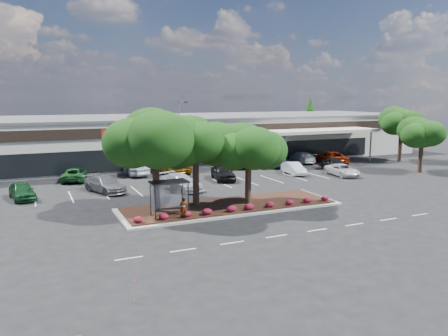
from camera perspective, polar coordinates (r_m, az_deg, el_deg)
name	(u,v)px	position (r m, az deg, el deg)	size (l,w,h in m)	color
ground	(276,217)	(33.35, 6.86, -6.36)	(160.00, 160.00, 0.00)	black
retail_store	(155,138)	(63.86, -8.97, 3.93)	(80.40, 25.20, 6.25)	beige
landscape_island	(230,206)	(35.81, 0.79, -5.00)	(18.00, 6.00, 0.26)	#AAAAA4
lane_markings	(219,190)	(42.28, -0.62, -2.95)	(33.12, 20.06, 0.01)	silver
shrub_row	(241,207)	(33.88, 2.30, -5.16)	(17.00, 0.80, 0.50)	maroon
bus_shelter	(169,188)	(32.44, -7.26, -2.62)	(2.75, 1.55, 2.59)	black
island_tree_west	(156,160)	(33.44, -8.92, 1.01)	(7.20, 7.20, 7.89)	#0E3D0F
island_tree_mid	(196,160)	(35.21, -3.72, 1.04)	(6.60, 6.60, 7.32)	#0E3D0F
island_tree_east	(248,165)	(35.52, 3.19, 0.45)	(5.80, 5.80, 6.50)	#0E3D0F
tree_east_near	(421,145)	(57.09, 24.38, 2.70)	(5.60, 5.60, 6.51)	#0E3D0F
tree_east_far	(401,134)	(66.09, 22.11, 4.11)	(6.40, 6.40, 7.62)	#0E3D0F
conifer_north_east	(310,120)	(87.72, 11.14, 6.16)	(3.96, 3.96, 9.00)	#0E3D0F
person_waiting	(183,208)	(31.78, -5.31, -5.19)	(0.56, 0.37, 1.54)	#594C47
light_pole	(180,137)	(58.66, -5.75, 4.10)	(1.41, 0.78, 8.51)	#AAAAA4
survey_stake	(134,288)	(20.13, -11.68, -15.15)	(0.08, 0.14, 1.05)	#9F7A53
car_0	(22,191)	(42.44, -24.87, -2.73)	(1.80, 4.48, 1.53)	#144120
car_1	(105,184)	(42.96, -15.27, -2.07)	(2.10, 5.17, 1.50)	slate
car_2	(181,182)	(42.57, -5.67, -1.86)	(2.16, 5.31, 1.54)	silver
car_3	(179,183)	(42.62, -5.96, -1.98)	(1.61, 3.99, 1.36)	black
car_4	(223,172)	(47.59, -0.14, -0.53)	(2.04, 5.06, 1.72)	black
car_6	(294,168)	(51.61, 9.08, -0.05)	(1.50, 4.30, 1.42)	silver
car_7	(334,164)	(55.20, 14.18, 0.47)	(1.88, 4.67, 1.59)	black
car_8	(342,170)	(51.87, 15.20, -0.27)	(2.19, 4.76, 1.32)	silver
car_9	(74,174)	(49.73, -18.99, -0.79)	(2.36, 5.12, 1.42)	#1B5122
car_10	(136,169)	(51.21, -11.43, -0.16)	(1.56, 4.49, 1.48)	#B1B6BE
car_11	(134,169)	(51.28, -11.68, -0.14)	(1.60, 4.58, 1.51)	#53545A
car_12	(170,167)	(51.81, -7.03, 0.18)	(2.80, 6.08, 1.69)	#633E06
car_13	(235,162)	(55.97, 1.49, 0.78)	(2.34, 5.08, 1.41)	#0C1655
car_14	(263,160)	(57.71, 5.06, 1.08)	(2.19, 5.38, 1.56)	maroon
car_15	(275,161)	(56.60, 6.65, 0.88)	(1.63, 4.68, 1.54)	#0D1359
car_16	(301,157)	(60.94, 10.01, 1.39)	(2.16, 5.32, 1.54)	silver
car_17	(331,157)	(60.99, 13.74, 1.36)	(2.84, 6.15, 1.71)	maroon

